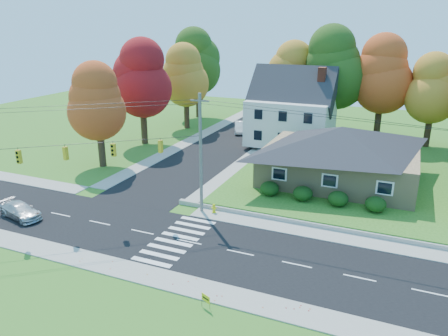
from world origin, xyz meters
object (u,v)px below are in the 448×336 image
at_px(ranch_house, 340,154).
at_px(white_car, 241,127).
at_px(silver_sedan, 20,211).
at_px(fire_hydrant, 214,209).

distance_m(ranch_house, white_car, 23.47).
height_order(ranch_house, silver_sedan, ranch_house).
bearing_deg(silver_sedan, ranch_house, -39.16).
relative_size(ranch_house, silver_sedan, 3.47).
height_order(white_car, fire_hydrant, white_car).
bearing_deg(fire_hydrant, white_car, 106.56).
distance_m(white_car, fire_hydrant, 28.37).
height_order(ranch_house, fire_hydrant, ranch_house).
bearing_deg(ranch_house, white_car, 134.99).
height_order(silver_sedan, white_car, white_car).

